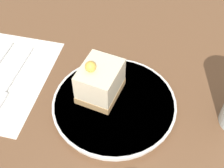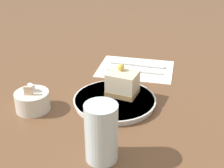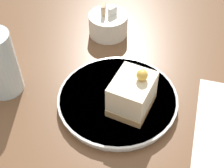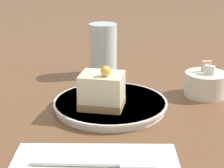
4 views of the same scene
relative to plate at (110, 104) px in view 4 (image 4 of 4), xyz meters
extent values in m
plane|color=brown|center=(-0.01, -0.04, -0.01)|extent=(4.00, 4.00, 0.00)
cylinder|color=silver|center=(0.00, 0.00, 0.00)|extent=(0.20, 0.20, 0.02)
cylinder|color=silver|center=(0.00, 0.00, 0.00)|extent=(0.21, 0.21, 0.00)
cube|color=#AD8451|center=(0.03, -0.01, 0.01)|extent=(0.07, 0.08, 0.01)
cube|color=beige|center=(0.03, -0.01, 0.04)|extent=(0.06, 0.08, 0.05)
sphere|color=#EFB747|center=(0.04, 0.00, 0.08)|extent=(0.02, 0.02, 0.02)
cube|color=silver|center=(0.20, -0.02, 0.00)|extent=(0.02, 0.12, 0.00)
cube|color=silver|center=(0.19, 0.07, 0.00)|extent=(0.03, 0.05, 0.00)
cylinder|color=silver|center=(-0.10, 0.18, 0.01)|extent=(0.08, 0.08, 0.05)
cube|color=#D8B28C|center=(-0.11, 0.18, 0.05)|extent=(0.01, 0.02, 0.02)
cube|color=white|center=(-0.09, 0.19, 0.05)|extent=(0.02, 0.02, 0.02)
cylinder|color=silver|center=(-0.20, -0.05, 0.05)|extent=(0.06, 0.06, 0.12)
camera|label=1|loc=(-0.11, 0.30, 0.43)|focal=50.00mm
camera|label=2|loc=(-0.65, -0.23, 0.41)|focal=50.00mm
camera|label=3|loc=(0.13, -0.34, 0.42)|focal=50.00mm
camera|label=4|loc=(0.64, 0.09, 0.27)|focal=60.00mm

